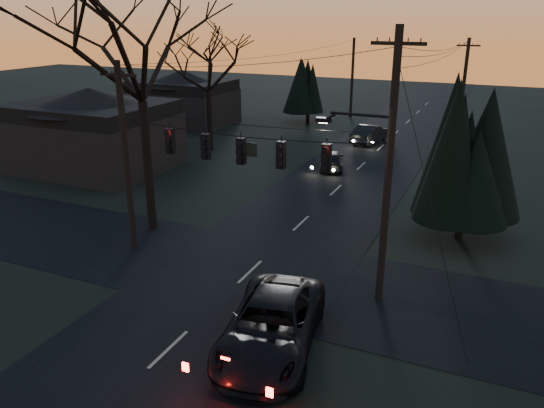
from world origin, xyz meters
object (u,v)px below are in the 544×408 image
at_px(utility_pole_left, 135,248).
at_px(sedan_oncoming_b, 370,134).
at_px(utility_pole_right, 379,299).
at_px(utility_pole_far_l, 350,117).
at_px(bare_tree_left, 138,44).
at_px(utility_pole_far_r, 457,144).
at_px(evergreen_right, 469,150).
at_px(sedan_oncoming_a, 332,160).
at_px(suv_near, 271,326).

height_order(utility_pole_left, sedan_oncoming_b, utility_pole_left).
bearing_deg(utility_pole_right, utility_pole_far_l, 107.72).
bearing_deg(bare_tree_left, utility_pole_far_r, 64.68).
height_order(utility_pole_far_l, sedan_oncoming_b, utility_pole_far_l).
distance_m(utility_pole_right, utility_pole_far_l, 37.79).
bearing_deg(sedan_oncoming_b, utility_pole_right, 115.34).
xyz_separation_m(utility_pole_far_l, evergreen_right, (13.67, -28.65, 4.38)).
bearing_deg(sedan_oncoming_a, utility_pole_far_r, -138.69).
distance_m(utility_pole_right, sedan_oncoming_b, 26.25).
bearing_deg(sedan_oncoming_b, utility_pole_far_l, -55.50).
bearing_deg(bare_tree_left, suv_near, -35.48).
distance_m(utility_pole_far_r, sedan_oncoming_b, 7.29).
height_order(bare_tree_left, sedan_oncoming_a, bare_tree_left).
bearing_deg(utility_pole_far_r, utility_pole_far_l, 145.18).
xyz_separation_m(utility_pole_left, suv_near, (9.04, -4.58, 0.84)).
relative_size(utility_pole_far_l, evergreen_right, 1.06).
distance_m(utility_pole_far_l, sedan_oncoming_b, 11.68).
bearing_deg(utility_pole_left, utility_pole_right, 0.00).
distance_m(sedan_oncoming_a, sedan_oncoming_b, 8.95).
relative_size(utility_pole_right, evergreen_right, 1.32).
bearing_deg(utility_pole_right, utility_pole_far_r, 90.00).
height_order(utility_pole_far_r, utility_pole_far_l, utility_pole_far_r).
height_order(utility_pole_right, sedan_oncoming_b, utility_pole_right).
xyz_separation_m(bare_tree_left, evergreen_right, (14.32, 5.02, -4.62)).
relative_size(utility_pole_far_l, suv_near, 1.32).
bearing_deg(suv_near, evergreen_right, 57.90).
relative_size(utility_pole_far_r, suv_near, 1.40).
height_order(evergreen_right, sedan_oncoming_a, evergreen_right).
height_order(utility_pole_left, suv_near, utility_pole_left).
xyz_separation_m(utility_pole_far_l, bare_tree_left, (-0.65, -33.67, 9.00)).
bearing_deg(evergreen_right, suv_near, -111.23).
distance_m(utility_pole_left, evergreen_right, 16.13).
relative_size(bare_tree_left, sedan_oncoming_b, 2.77).
relative_size(utility_pole_left, suv_near, 1.40).
relative_size(evergreen_right, suv_near, 1.25).
bearing_deg(utility_pole_left, suv_near, -26.85).
distance_m(evergreen_right, sedan_oncoming_a, 13.59).
distance_m(utility_pole_far_l, sedan_oncoming_a, 20.04).
height_order(utility_pole_left, bare_tree_left, bare_tree_left).
height_order(utility_pole_far_r, evergreen_right, evergreen_right).
distance_m(utility_pole_right, utility_pole_left, 11.50).
bearing_deg(suv_near, sedan_oncoming_b, 87.29).
height_order(utility_pole_left, sedan_oncoming_a, utility_pole_left).
bearing_deg(utility_pole_far_l, utility_pole_left, -90.00).
bearing_deg(sedan_oncoming_a, bare_tree_left, 54.10).
bearing_deg(sedan_oncoming_a, utility_pole_left, 58.76).
bearing_deg(suv_near, utility_pole_far_l, 91.69).
relative_size(utility_pole_right, utility_pole_left, 1.18).
height_order(utility_pole_far_l, sedan_oncoming_a, utility_pole_far_l).
relative_size(evergreen_right, sedan_oncoming_a, 1.94).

